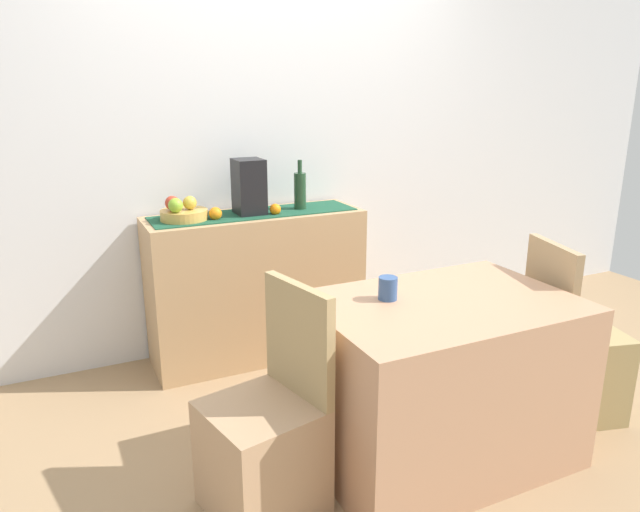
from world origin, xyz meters
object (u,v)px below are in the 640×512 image
(fruit_bowl, at_px, (184,215))
(chair_near_window, at_px, (265,447))
(dining_table, at_px, (440,380))
(coffee_cup, at_px, (388,288))
(chair_by_corner, at_px, (571,364))
(wine_bottle, at_px, (300,190))
(sideboard_console, at_px, (257,286))
(coffee_maker, at_px, (249,187))

(fruit_bowl, height_order, chair_near_window, fruit_bowl)
(dining_table, distance_m, chair_near_window, 0.82)
(coffee_cup, relative_size, chair_by_corner, 0.11)
(wine_bottle, xyz_separation_m, chair_near_window, (-0.73, -1.31, -0.74))
(sideboard_console, bearing_deg, coffee_maker, 180.00)
(wine_bottle, distance_m, chair_by_corner, 1.76)
(sideboard_console, bearing_deg, coffee_cup, -82.05)
(sideboard_console, distance_m, coffee_cup, 1.26)
(wine_bottle, height_order, chair_by_corner, wine_bottle)
(coffee_maker, distance_m, chair_by_corner, 1.96)
(chair_near_window, bearing_deg, dining_table, -0.24)
(fruit_bowl, bearing_deg, coffee_maker, 0.00)
(sideboard_console, xyz_separation_m, wine_bottle, (0.29, 0.00, 0.56))
(sideboard_console, xyz_separation_m, dining_table, (0.38, -1.32, -0.08))
(coffee_maker, xyz_separation_m, coffee_cup, (0.20, -1.20, -0.26))
(sideboard_console, relative_size, dining_table, 1.15)
(wine_bottle, height_order, coffee_maker, coffee_maker)
(coffee_cup, distance_m, chair_by_corner, 1.16)
(coffee_maker, distance_m, chair_near_window, 1.58)
(dining_table, height_order, chair_near_window, chair_near_window)
(coffee_cup, bearing_deg, wine_bottle, 84.19)
(dining_table, bearing_deg, coffee_maker, 107.18)
(wine_bottle, bearing_deg, chair_by_corner, -55.38)
(coffee_maker, xyz_separation_m, dining_table, (0.41, -1.32, -0.68))
(fruit_bowl, relative_size, coffee_cup, 2.63)
(chair_by_corner, bearing_deg, coffee_cup, 173.68)
(fruit_bowl, distance_m, wine_bottle, 0.70)
(coffee_cup, bearing_deg, sideboard_console, 97.95)
(coffee_maker, bearing_deg, dining_table, -72.82)
(sideboard_console, bearing_deg, chair_near_window, -108.49)
(wine_bottle, distance_m, coffee_maker, 0.32)
(coffee_maker, xyz_separation_m, chair_near_window, (-0.41, -1.31, -0.78))
(wine_bottle, relative_size, coffee_cup, 3.02)
(coffee_maker, xyz_separation_m, chair_by_corner, (1.22, -1.31, -0.78))
(sideboard_console, relative_size, coffee_maker, 3.97)
(chair_by_corner, bearing_deg, fruit_bowl, 140.73)
(wine_bottle, height_order, dining_table, wine_bottle)
(dining_table, distance_m, chair_by_corner, 0.82)
(fruit_bowl, xyz_separation_m, dining_table, (0.79, -1.32, -0.55))
(sideboard_console, distance_m, fruit_bowl, 0.63)
(coffee_cup, height_order, chair_near_window, chair_near_window)
(fruit_bowl, bearing_deg, chair_near_window, -91.27)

